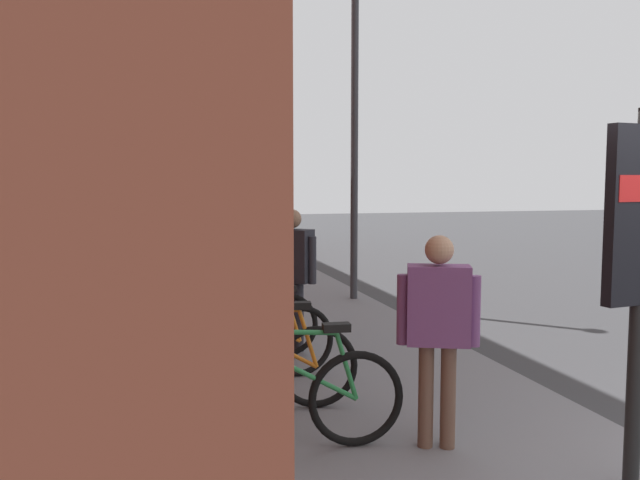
{
  "coord_description": "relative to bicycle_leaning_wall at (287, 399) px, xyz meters",
  "views": [
    {
      "loc": [
        -2.72,
        3.67,
        2.09
      ],
      "look_at": [
        4.16,
        1.8,
        1.43
      ],
      "focal_mm": 36.88,
      "sensor_mm": 36.0,
      "label": 1
    }
  ],
  "objects": [
    {
      "name": "bicycle_leaning_wall",
      "position": [
        0.0,
        0.0,
        0.0
      ],
      "size": [
        0.48,
        1.77,
        0.97
      ],
      "color": "black",
      "rests_on": "sidewalk_pavement"
    },
    {
      "name": "bicycle_by_door",
      "position": [
        0.9,
        0.07,
        -0.0
      ],
      "size": [
        0.48,
        1.76,
        0.97
      ],
      "color": "black",
      "rests_on": "sidewalk_pavement"
    },
    {
      "name": "bicycle_mid_rack",
      "position": [
        3.36,
        0.07,
        -0.0
      ],
      "size": [
        0.63,
        1.72,
        0.97
      ],
      "color": "black",
      "rests_on": "sidewalk_pavement"
    },
    {
      "name": "bicycle_beside_lamp",
      "position": [
        1.69,
        -0.01,
        -0.0
      ],
      "size": [
        0.48,
        1.76,
        0.97
      ],
      "color": "black",
      "rests_on": "sidewalk_pavement"
    },
    {
      "name": "station_facade",
      "position": [
        7.2,
        1.11,
        3.71
      ],
      "size": [
        22.0,
        0.65,
        8.45
      ],
      "color": "brown",
      "rests_on": "ground"
    },
    {
      "name": "ground",
      "position": [
        4.21,
        -3.69,
        -0.51
      ],
      "size": [
        60.0,
        60.0,
        0.0
      ],
      "primitive_type": "plane",
      "color": "#38383A"
    },
    {
      "name": "sidewalk_pavement",
      "position": [
        6.21,
        -0.94,
        -0.45
      ],
      "size": [
        24.0,
        3.5,
        0.12
      ],
      "primitive_type": "cube",
      "color": "slate",
      "rests_on": "ground"
    },
    {
      "name": "street_lamp",
      "position": [
        5.75,
        -2.39,
        2.77
      ],
      "size": [
        0.28,
        0.28,
        5.36
      ],
      "color": "#333338",
      "rests_on": "sidewalk_pavement"
    },
    {
      "name": "bicycle_far_end",
      "position": [
        4.18,
        -0.08,
        -0.0
      ],
      "size": [
        0.53,
        1.75,
        0.97
      ],
      "color": "black",
      "rests_on": "sidewalk_pavement"
    },
    {
      "name": "bicycle_nearest_sign",
      "position": [
        2.59,
        -0.03,
        -0.0
      ],
      "size": [
        0.48,
        1.76,
        0.97
      ],
      "color": "black",
      "rests_on": "sidewalk_pavement"
    },
    {
      "name": "pedestrian_near_bus",
      "position": [
        -0.21,
        -1.08,
        0.57
      ],
      "size": [
        0.38,
        0.56,
        1.57
      ],
      "color": "brown",
      "rests_on": "sidewalk_pavement"
    },
    {
      "name": "pedestrian_by_facade",
      "position": [
        2.76,
        -0.67,
        0.61
      ],
      "size": [
        0.49,
        0.5,
        1.63
      ],
      "color": "#26262D",
      "rests_on": "sidewalk_pavement"
    }
  ]
}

